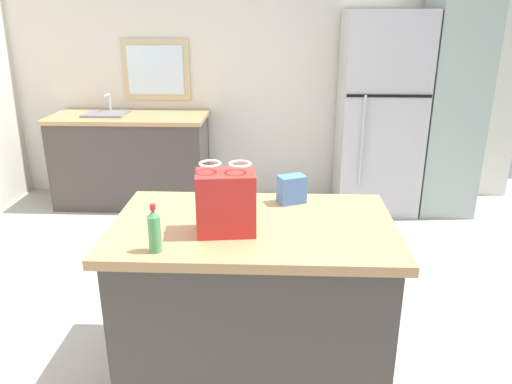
{
  "coord_description": "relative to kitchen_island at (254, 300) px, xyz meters",
  "views": [
    {
      "loc": [
        0.15,
        -2.47,
        1.84
      ],
      "look_at": [
        0.04,
        0.02,
        0.93
      ],
      "focal_mm": 34.65,
      "sensor_mm": 36.0,
      "label": 1
    }
  ],
  "objects": [
    {
      "name": "ground",
      "position": [
        -0.04,
        0.28,
        -0.44
      ],
      "size": [
        6.29,
        6.29,
        0.0
      ],
      "primitive_type": "plane",
      "color": "#ADA89E"
    },
    {
      "name": "tall_cabinet",
      "position": [
        1.73,
        2.49,
        0.7
      ],
      "size": [
        0.51,
        0.63,
        2.28
      ],
      "color": "#9EB2A8",
      "rests_on": "ground"
    },
    {
      "name": "small_box",
      "position": [
        0.19,
        0.28,
        0.51
      ],
      "size": [
        0.16,
        0.14,
        0.15
      ],
      "primitive_type": "cube",
      "rotation": [
        0.0,
        0.0,
        0.42
      ],
      "color": "#4775B7",
      "rests_on": "kitchen_island"
    },
    {
      "name": "kitchen_island",
      "position": [
        0.0,
        0.0,
        0.0
      ],
      "size": [
        1.37,
        0.84,
        0.88
      ],
      "color": "#423D38",
      "rests_on": "ground"
    },
    {
      "name": "back_wall",
      "position": [
        -0.06,
        2.9,
        0.91
      ],
      "size": [
        5.19,
        0.13,
        2.71
      ],
      "color": "silver",
      "rests_on": "ground"
    },
    {
      "name": "shopping_bag",
      "position": [
        -0.12,
        -0.11,
        0.58
      ],
      "size": [
        0.29,
        0.21,
        0.34
      ],
      "color": "red",
      "rests_on": "kitchen_island"
    },
    {
      "name": "bottle",
      "position": [
        -0.4,
        -0.32,
        0.53
      ],
      "size": [
        0.05,
        0.05,
        0.22
      ],
      "color": "#4C9956",
      "rests_on": "kitchen_island"
    },
    {
      "name": "sink_counter",
      "position": [
        -1.34,
        2.51,
        0.02
      ],
      "size": [
        1.51,
        0.66,
        1.09
      ],
      "color": "#423D38",
      "rests_on": "ground"
    },
    {
      "name": "refrigerator",
      "position": [
        1.08,
        2.49,
        0.49
      ],
      "size": [
        0.75,
        0.7,
        1.87
      ],
      "color": "#B7B7BC",
      "rests_on": "ground"
    }
  ]
}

